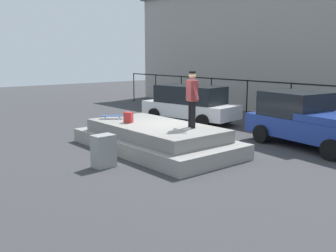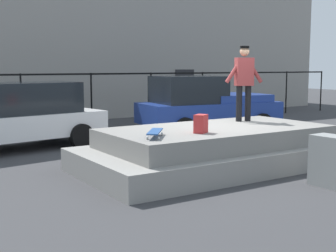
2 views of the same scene
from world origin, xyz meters
name	(u,v)px [view 2 (image 2 of 2)]	position (x,y,z in m)	size (l,w,h in m)	color
ground_plane	(216,162)	(0.00, 0.00, 0.00)	(60.00, 60.00, 0.00)	#38383A
concrete_ledge	(216,149)	(-0.32, -0.40, 0.39)	(5.81, 2.96, 0.85)	gray
skateboarder	(244,78)	(0.88, 0.11, 1.86)	(0.90, 0.41, 1.74)	black
skateboard	(155,132)	(-2.16, -0.91, 0.95)	(0.66, 0.76, 0.12)	#264C8C
backpack	(201,124)	(-1.12, -0.91, 1.03)	(0.28, 0.20, 0.36)	red
car_white_hatchback_near	(15,114)	(-3.37, 4.01, 0.91)	(4.73, 2.49, 1.72)	white
car_blue_pickup_mid	(205,104)	(2.67, 3.92, 0.91)	(4.72, 2.60, 1.83)	navy
utility_box	(329,161)	(0.36, -2.75, 0.46)	(0.44, 0.60, 0.91)	gray
fence_row	(91,89)	(0.00, 6.89, 1.35)	(24.06, 0.06, 1.91)	black
warehouse_building	(36,33)	(0.00, 12.91, 3.63)	(28.10, 7.85, 7.24)	gray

